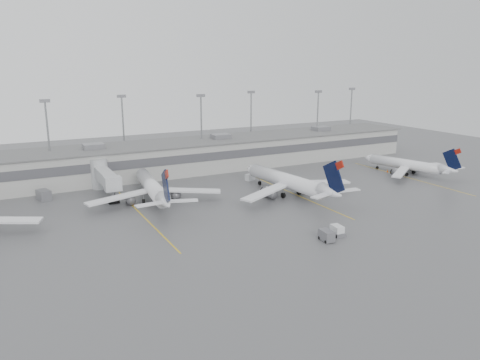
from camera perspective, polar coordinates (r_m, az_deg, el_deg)
name	(u,v)px	position (r m, az deg, el deg)	size (l,w,h in m)	color
ground	(289,243)	(78.46, 5.99, -7.62)	(260.00, 260.00, 0.00)	#545457
terminal	(171,157)	(127.70, -8.45, 2.76)	(152.00, 17.00, 9.45)	#A2A29D
light_masts	(163,126)	(131.84, -9.41, 6.54)	(142.40, 8.00, 20.60)	gray
jet_bridge_right	(103,176)	(110.98, -16.34, 0.46)	(4.00, 17.20, 7.00)	#A4A6A9
stand_markings	(226,205)	(98.16, -1.75, -3.05)	(105.25, 40.00, 0.01)	yellow
jet_mid_left	(153,188)	(100.62, -10.55, -0.96)	(28.36, 31.94, 10.35)	white
jet_mid_right	(290,181)	(104.54, 6.10, -0.16)	(29.45, 33.16, 10.73)	white
jet_far_right	(409,165)	(131.81, 19.93, 1.78)	(23.48, 26.66, 8.81)	white
baggage_tug	(337,232)	(82.70, 11.74, -6.17)	(2.06, 2.95, 1.80)	silver
baggage_cart	(327,235)	(79.84, 10.50, -6.66)	(1.91, 3.01, 1.84)	slate
gse_uld_b	(157,191)	(107.61, -10.14, -1.27)	(2.32, 1.55, 1.64)	silver
gse_uld_c	(250,177)	(118.40, 1.23, 0.35)	(2.27, 1.52, 1.61)	silver
gse_loader	(44,195)	(109.85, -22.81, -1.71)	(2.22, 3.55, 2.22)	slate
cone_b	(133,203)	(101.02, -12.86, -2.72)	(0.41, 0.41, 0.66)	#E55304
cone_c	(285,186)	(112.25, 5.51, -0.75)	(0.39, 0.39, 0.61)	#E55304
cone_d	(388,171)	(133.40, 17.54, 1.07)	(0.47, 0.47, 0.75)	#E55304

